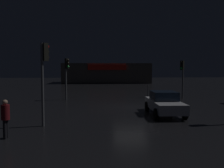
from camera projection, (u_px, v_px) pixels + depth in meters
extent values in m
plane|color=black|center=(130.00, 107.00, 17.67)|extent=(120.00, 120.00, 0.00)
cube|color=#4C4742|center=(106.00, 73.00, 49.03)|extent=(17.58, 8.34, 4.01)
cube|color=red|center=(107.00, 67.00, 44.66)|extent=(7.37, 0.24, 1.01)
cylinder|color=#595B60|center=(183.00, 80.00, 22.82)|extent=(0.15, 0.15, 3.69)
cube|color=black|center=(182.00, 65.00, 22.63)|extent=(0.40, 0.41, 0.90)
sphere|color=black|center=(181.00, 62.00, 22.50)|extent=(0.20, 0.20, 0.20)
sphere|color=black|center=(181.00, 65.00, 22.51)|extent=(0.20, 0.20, 0.20)
sphere|color=#19D13F|center=(181.00, 68.00, 22.53)|extent=(0.20, 0.20, 0.20)
cylinder|color=#595B60|center=(66.00, 79.00, 21.70)|extent=(0.15, 0.15, 3.85)
cube|color=black|center=(67.00, 64.00, 21.52)|extent=(0.41, 0.41, 0.94)
sphere|color=black|center=(68.00, 60.00, 21.40)|extent=(0.20, 0.20, 0.20)
sphere|color=black|center=(68.00, 63.00, 21.42)|extent=(0.20, 0.20, 0.20)
sphere|color=#19D13F|center=(68.00, 67.00, 21.44)|extent=(0.20, 0.20, 0.20)
cylinder|color=#595B60|center=(42.00, 85.00, 11.62)|extent=(0.13, 0.13, 4.17)
cube|color=black|center=(44.00, 52.00, 11.63)|extent=(0.41, 0.41, 0.90)
sphere|color=red|center=(47.00, 47.00, 11.74)|extent=(0.20, 0.20, 0.20)
sphere|color=black|center=(47.00, 52.00, 11.76)|extent=(0.20, 0.20, 0.20)
sphere|color=black|center=(47.00, 58.00, 11.78)|extent=(0.20, 0.20, 0.20)
cube|color=#B7B7BF|center=(164.00, 105.00, 14.75)|extent=(1.80, 4.31, 0.58)
cube|color=black|center=(164.00, 96.00, 14.87)|extent=(1.55, 1.81, 0.56)
cylinder|color=black|center=(185.00, 114.00, 13.41)|extent=(0.24, 0.64, 0.63)
cylinder|color=black|center=(156.00, 114.00, 13.34)|extent=(0.24, 0.64, 0.63)
cylinder|color=black|center=(171.00, 106.00, 16.21)|extent=(0.24, 0.64, 0.63)
cylinder|color=black|center=(147.00, 106.00, 16.14)|extent=(0.24, 0.64, 0.63)
cylinder|color=black|center=(5.00, 130.00, 9.57)|extent=(0.14, 0.14, 0.79)
cylinder|color=black|center=(7.00, 129.00, 9.73)|extent=(0.14, 0.14, 0.79)
cylinder|color=maroon|center=(5.00, 112.00, 9.60)|extent=(0.39, 0.39, 0.62)
sphere|color=tan|center=(5.00, 102.00, 9.58)|extent=(0.21, 0.21, 0.21)
cylinder|color=#595B60|center=(148.00, 91.00, 23.72)|extent=(0.13, 0.13, 1.27)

